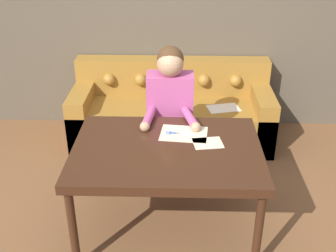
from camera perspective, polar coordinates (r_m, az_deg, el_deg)
name	(u,v)px	position (r m, az deg, el deg)	size (l,w,h in m)	color
ground_plane	(159,238)	(3.42, -1.30, -14.98)	(16.00, 16.00, 0.00)	brown
wall_back	(166,12)	(4.66, -0.22, 15.14)	(8.00, 0.06, 2.60)	brown
dining_table	(167,156)	(3.12, -0.15, -4.03)	(1.39, 1.00, 0.75)	#381E11
couch	(172,113)	(4.60, 0.52, 1.79)	(2.11, 0.82, 0.84)	olive
person	(170,116)	(3.71, 0.29, 1.41)	(0.48, 0.61, 1.30)	#33281E
pattern_paper_main	(184,134)	(3.26, 2.16, -1.04)	(0.38, 0.30, 0.00)	beige
pattern_paper_offcut	(208,143)	(3.15, 5.41, -2.32)	(0.24, 0.20, 0.00)	beige
scissors	(174,133)	(3.27, 0.80, -0.98)	(0.20, 0.07, 0.01)	silver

